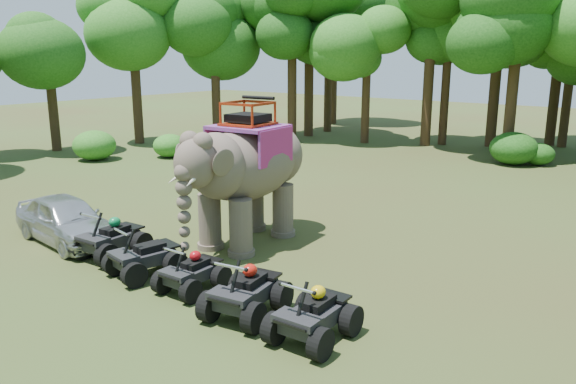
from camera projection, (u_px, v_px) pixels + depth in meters
name	position (u px, v px, depth m)	size (l,w,h in m)	color
ground	(260.00, 271.00, 14.77)	(110.00, 110.00, 0.00)	#47381E
elephant	(247.00, 172.00, 16.57)	(2.26, 5.13, 4.31)	brown
parked_car	(66.00, 219.00, 16.88)	(1.68, 4.17, 1.42)	silver
atv_0	(111.00, 233.00, 15.60)	(1.36, 1.87, 1.38)	black
atv_1	(144.00, 251.00, 14.31)	(1.30, 1.79, 1.33)	black
atv_2	(191.00, 267.00, 13.39)	(1.17, 1.60, 1.19)	black
atv_3	(246.00, 285.00, 12.09)	(1.36, 1.87, 1.38)	black
atv_4	(314.00, 308.00, 11.07)	(1.32, 1.81, 1.34)	black
tree_0	(514.00, 72.00, 29.28)	(6.51, 6.51, 9.30)	#195114
tree_22	(50.00, 81.00, 32.22)	(5.66, 5.66, 8.09)	#195114
tree_23	(135.00, 65.00, 34.79)	(6.80, 6.80, 9.72)	#195114
tree_24	(215.00, 69.00, 36.42)	(6.40, 6.40, 9.14)	#195114
tree_25	(292.00, 63.00, 36.27)	(6.94, 6.94, 9.91)	#195114
tree_26	(366.00, 85.00, 35.21)	(5.14, 5.14, 7.35)	#195114
tree_27	(446.00, 85.00, 34.55)	(5.14, 5.14, 7.34)	#195114
tree_28	(334.00, 56.00, 44.73)	(7.57, 7.57, 10.82)	#195114
tree_29	(309.00, 55.00, 37.85)	(7.69, 7.69, 10.99)	#195114
tree_30	(430.00, 58.00, 33.74)	(7.40, 7.40, 10.57)	#195114
tree_32	(569.00, 84.00, 33.53)	(5.30, 5.30, 7.57)	#195114
tree_34	(328.00, 70.00, 40.32)	(6.21, 6.21, 8.86)	#195114
tree_35	(558.00, 64.00, 34.00)	(6.96, 6.96, 9.94)	#195114
tree_37	(498.00, 56.00, 33.41)	(7.64, 7.64, 10.92)	#195114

